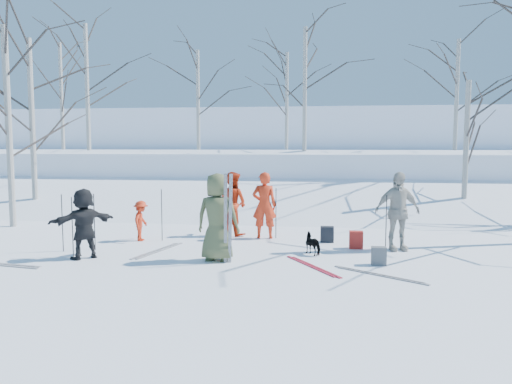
# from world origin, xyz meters

# --- Properties ---
(ground) EXTENTS (120.00, 120.00, 0.00)m
(ground) POSITION_xyz_m (0.00, 0.00, 0.00)
(ground) COLOR white
(ground) RESTS_ON ground
(snow_ramp) EXTENTS (70.00, 9.49, 4.12)m
(snow_ramp) POSITION_xyz_m (0.00, 7.00, 0.15)
(snow_ramp) COLOR white
(snow_ramp) RESTS_ON ground
(snow_plateau) EXTENTS (70.00, 18.00, 2.20)m
(snow_plateau) POSITION_xyz_m (0.00, 17.00, 1.00)
(snow_plateau) COLOR white
(snow_plateau) RESTS_ON ground
(far_hill) EXTENTS (90.00, 30.00, 6.00)m
(far_hill) POSITION_xyz_m (0.00, 38.00, 2.00)
(far_hill) COLOR white
(far_hill) RESTS_ON ground
(skier_olive_center) EXTENTS (0.97, 0.68, 1.89)m
(skier_olive_center) POSITION_xyz_m (-0.57, -0.49, 0.94)
(skier_olive_center) COLOR #4A5131
(skier_olive_center) RESTS_ON ground
(skier_red_north) EXTENTS (0.66, 0.44, 1.77)m
(skier_red_north) POSITION_xyz_m (0.13, 2.18, 0.88)
(skier_red_north) COLOR red
(skier_red_north) RESTS_ON ground
(skier_redor_behind) EXTENTS (1.07, 1.02, 1.74)m
(skier_redor_behind) POSITION_xyz_m (-0.78, 2.54, 0.87)
(skier_redor_behind) COLOR red
(skier_redor_behind) RESTS_ON ground
(skier_red_seated) EXTENTS (0.41, 0.69, 1.04)m
(skier_red_seated) POSITION_xyz_m (-2.99, 1.42, 0.52)
(skier_red_seated) COLOR red
(skier_red_seated) RESTS_ON ground
(skier_cream_east) EXTENTS (1.17, 0.72, 1.86)m
(skier_cream_east) POSITION_xyz_m (3.40, 1.09, 0.93)
(skier_cream_east) COLOR beige
(skier_cream_east) RESTS_ON ground
(skier_grey_west) EXTENTS (1.33, 1.35, 1.55)m
(skier_grey_west) POSITION_xyz_m (-3.51, -0.67, 0.77)
(skier_grey_west) COLOR black
(skier_grey_west) RESTS_ON ground
(dog) EXTENTS (0.58, 0.62, 0.49)m
(dog) POSITION_xyz_m (1.47, 0.40, 0.25)
(dog) COLOR black
(dog) RESTS_ON ground
(upright_ski_left) EXTENTS (0.11, 0.17, 1.90)m
(upright_ski_left) POSITION_xyz_m (-0.35, -0.71, 0.95)
(upright_ski_left) COLOR silver
(upright_ski_left) RESTS_ON ground
(upright_ski_right) EXTENTS (0.15, 0.23, 1.89)m
(upright_ski_right) POSITION_xyz_m (-0.25, -0.74, 0.95)
(upright_ski_right) COLOR silver
(upright_ski_right) RESTS_ON ground
(ski_pair_a) EXTENTS (0.81, 1.96, 0.02)m
(ski_pair_a) POSITION_xyz_m (-4.95, -1.47, 0.01)
(ski_pair_a) COLOR silver
(ski_pair_a) RESTS_ON ground
(ski_pair_b) EXTENTS (1.14, 2.00, 0.02)m
(ski_pair_b) POSITION_xyz_m (-2.16, 0.25, 0.01)
(ski_pair_b) COLOR silver
(ski_pair_b) RESTS_ON ground
(ski_pair_c) EXTENTS (1.90, 2.08, 0.02)m
(ski_pair_c) POSITION_xyz_m (1.47, -0.79, 0.01)
(ski_pair_c) COLOR #A81829
(ski_pair_c) RESTS_ON ground
(ski_pair_d) EXTENTS (1.98, 2.09, 0.02)m
(ski_pair_d) POSITION_xyz_m (2.75, -1.29, 0.01)
(ski_pair_d) COLOR silver
(ski_pair_d) RESTS_ON ground
(ski_pole_a) EXTENTS (0.02, 0.02, 1.34)m
(ski_pole_a) POSITION_xyz_m (-3.85, -0.54, 0.67)
(ski_pole_a) COLOR black
(ski_pole_a) RESTS_ON ground
(ski_pole_b) EXTENTS (0.02, 0.02, 1.34)m
(ski_pole_b) POSITION_xyz_m (-3.67, 0.18, 0.67)
(ski_pole_b) COLOR black
(ski_pole_b) RESTS_ON ground
(ski_pole_c) EXTENTS (0.02, 0.02, 1.34)m
(ski_pole_c) POSITION_xyz_m (0.44, 2.22, 0.67)
(ski_pole_c) COLOR black
(ski_pole_c) RESTS_ON ground
(ski_pole_d) EXTENTS (0.02, 0.02, 1.34)m
(ski_pole_d) POSITION_xyz_m (-4.34, -0.06, 0.67)
(ski_pole_d) COLOR black
(ski_pole_d) RESTS_ON ground
(ski_pole_e) EXTENTS (0.02, 0.02, 1.34)m
(ski_pole_e) POSITION_xyz_m (-2.47, 1.51, 0.67)
(ski_pole_e) COLOR black
(ski_pole_e) RESTS_ON ground
(ski_pole_f) EXTENTS (0.02, 0.02, 1.34)m
(ski_pole_f) POSITION_xyz_m (3.11, 0.78, 0.67)
(ski_pole_f) COLOR black
(ski_pole_f) RESTS_ON ground
(backpack_red) EXTENTS (0.32, 0.22, 0.42)m
(backpack_red) POSITION_xyz_m (2.47, 1.16, 0.21)
(backpack_red) COLOR #A9211A
(backpack_red) RESTS_ON ground
(backpack_grey) EXTENTS (0.30, 0.20, 0.38)m
(backpack_grey) POSITION_xyz_m (2.82, -0.45, 0.19)
(backpack_grey) COLOR #4F5256
(backpack_grey) RESTS_ON ground
(backpack_dark) EXTENTS (0.34, 0.24, 0.40)m
(backpack_dark) POSITION_xyz_m (1.79, 1.86, 0.20)
(backpack_dark) COLOR black
(backpack_dark) RESTS_ON ground
(birch_plateau_a) EXTENTS (4.50, 4.50, 5.58)m
(birch_plateau_a) POSITION_xyz_m (-12.04, 14.23, 4.99)
(birch_plateau_a) COLOR silver
(birch_plateau_a) RESTS_ON snow_plateau
(birch_plateau_b) EXTENTS (4.03, 4.03, 4.90)m
(birch_plateau_b) POSITION_xyz_m (-4.50, 13.63, 4.65)
(birch_plateau_b) COLOR silver
(birch_plateau_b) RESTS_ON snow_plateau
(birch_plateau_c) EXTENTS (4.19, 4.19, 5.13)m
(birch_plateau_c) POSITION_xyz_m (-0.27, 16.10, 4.77)
(birch_plateau_c) COLOR silver
(birch_plateau_c) RESTS_ON snow_plateau
(birch_plateau_d) EXTENTS (4.14, 4.14, 5.06)m
(birch_plateau_d) POSITION_xyz_m (7.76, 13.44, 4.73)
(birch_plateau_d) COLOR silver
(birch_plateau_d) RESTS_ON snow_plateau
(birch_plateau_f) EXTENTS (4.56, 4.56, 5.66)m
(birch_plateau_f) POSITION_xyz_m (-8.92, 10.80, 5.03)
(birch_plateau_f) COLOR silver
(birch_plateau_f) RESTS_ON snow_plateau
(birch_plateau_h) EXTENTS (4.33, 4.33, 5.33)m
(birch_plateau_h) POSITION_xyz_m (0.86, 11.29, 4.86)
(birch_plateau_h) COLOR silver
(birch_plateau_h) RESTS_ON snow_plateau
(birch_edge_a) EXTENTS (4.78, 4.78, 5.98)m
(birch_edge_a) POSITION_xyz_m (-7.66, 3.06, 2.99)
(birch_edge_a) COLOR silver
(birch_edge_a) RESTS_ON ground
(birch_edge_d) EXTENTS (4.94, 4.94, 6.20)m
(birch_edge_d) POSITION_xyz_m (-8.61, 5.83, 3.10)
(birch_edge_d) COLOR silver
(birch_edge_d) RESTS_ON ground
(birch_edge_e) EXTENTS (3.80, 3.80, 4.57)m
(birch_edge_e) POSITION_xyz_m (6.35, 6.42, 2.29)
(birch_edge_e) COLOR silver
(birch_edge_e) RESTS_ON ground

